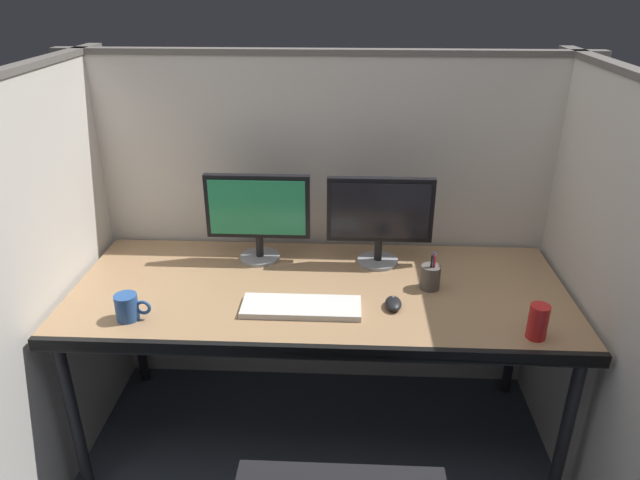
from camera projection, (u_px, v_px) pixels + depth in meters
cubicle_partition_rear at (324, 230)px, 2.61m from camera, size 2.21×0.06×1.57m
cubicle_partition_left at (54, 283)px, 2.16m from camera, size 0.06×1.41×1.57m
cubicle_partition_right at (593, 296)px, 2.08m from camera, size 0.06×1.41×1.57m
desk at (319, 300)px, 2.24m from camera, size 1.90×0.80×0.74m
monitor_left at (258, 212)px, 2.36m from camera, size 0.43×0.17×0.37m
monitor_right at (380, 215)px, 2.33m from camera, size 0.43×0.17×0.37m
keyboard_main at (301, 307)px, 2.08m from camera, size 0.43×0.15×0.02m
computer_mouse at (393, 303)px, 2.09m from camera, size 0.06×0.10×0.04m
pen_cup at (430, 277)px, 2.21m from camera, size 0.08×0.08×0.15m
coffee_mug at (128, 307)px, 2.01m from camera, size 0.13×0.08×0.09m
soda_can at (538, 322)px, 1.90m from camera, size 0.07×0.07×0.12m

